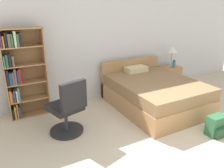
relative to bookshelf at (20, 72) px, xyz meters
The scene contains 8 objects.
wall_back 1.81m from the bookshelf, ahead, with size 9.00×0.06×2.60m.
bookshelf is the anchor object (origin of this frame).
bed 2.67m from the bookshelf, 18.41° to the right, with size 1.56×1.97×0.84m.
office_chair 1.26m from the bookshelf, 62.05° to the right, with size 0.60×0.66×0.98m.
nightstand 3.68m from the bookshelf, ahead, with size 0.50×0.41×0.55m.
table_lamp 3.66m from the bookshelf, ahead, with size 0.27×0.27×0.52m.
water_bottle 3.66m from the bookshelf, ahead, with size 0.08×0.08×0.19m.
backpack_green 3.57m from the bookshelf, 39.54° to the right, with size 0.31×0.24×0.34m.
Camera 1 is at (-2.07, -1.24, 2.05)m, focal length 35.00 mm.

